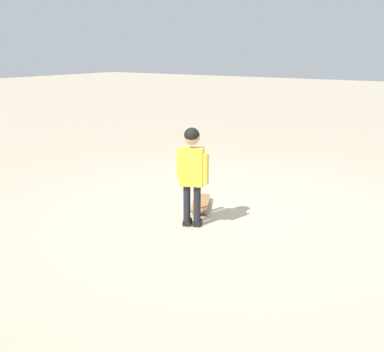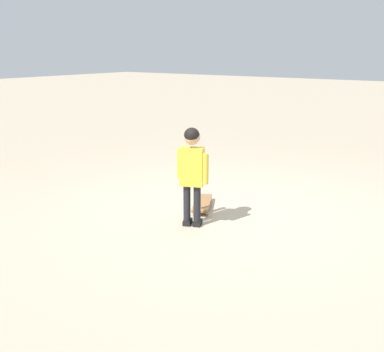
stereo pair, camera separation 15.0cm
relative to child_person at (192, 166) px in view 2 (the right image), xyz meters
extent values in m
plane|color=tan|center=(0.53, -0.10, -0.66)|extent=(50.00, 50.00, 0.00)
cylinder|color=black|center=(-0.02, 0.05, -0.42)|extent=(0.08, 0.08, 0.42)
cube|color=black|center=(0.00, 0.06, -0.63)|extent=(0.17, 0.13, 0.05)
cylinder|color=black|center=(0.02, -0.05, -0.42)|extent=(0.08, 0.08, 0.42)
cube|color=black|center=(0.05, -0.04, -0.63)|extent=(0.17, 0.13, 0.05)
cube|color=gold|center=(0.00, 0.00, -0.01)|extent=(0.22, 0.28, 0.40)
cylinder|color=gold|center=(0.03, 0.18, -0.01)|extent=(0.06, 0.06, 0.32)
cylinder|color=gold|center=(0.00, -0.17, -0.01)|extent=(0.06, 0.06, 0.32)
sphere|color=tan|center=(0.00, 0.00, 0.31)|extent=(0.17, 0.17, 0.17)
sphere|color=black|center=(-0.01, 0.00, 0.32)|extent=(0.16, 0.16, 0.16)
cube|color=olive|center=(0.54, 0.23, -0.59)|extent=(0.67, 0.49, 0.02)
cube|color=#B7B7BC|center=(0.74, 0.34, -0.61)|extent=(0.08, 0.11, 0.02)
cube|color=#B7B7BC|center=(0.34, 0.12, -0.61)|extent=(0.08, 0.11, 0.02)
cylinder|color=beige|center=(0.70, 0.41, -0.63)|extent=(0.06, 0.05, 0.06)
cylinder|color=beige|center=(0.78, 0.28, -0.63)|extent=(0.06, 0.05, 0.06)
cylinder|color=beige|center=(0.30, 0.18, -0.63)|extent=(0.06, 0.05, 0.06)
cylinder|color=beige|center=(0.37, 0.05, -0.63)|extent=(0.06, 0.05, 0.06)
camera|label=1|loc=(-3.90, -2.59, 1.17)|focal=43.64mm
camera|label=2|loc=(-3.81, -2.72, 1.17)|focal=43.64mm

